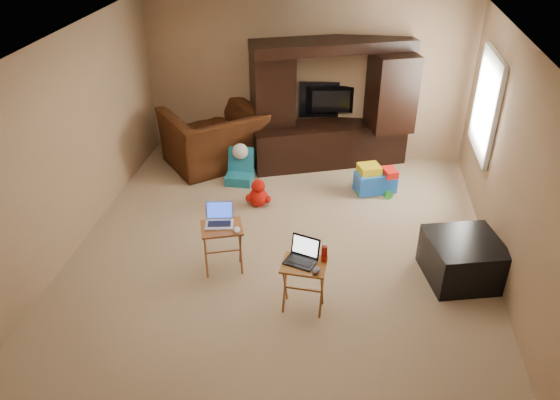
# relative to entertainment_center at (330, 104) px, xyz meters

# --- Properties ---
(floor) EXTENTS (5.50, 5.50, 0.00)m
(floor) POSITION_rel_entertainment_center_xyz_m (-0.42, -2.42, -0.97)
(floor) COLOR tan
(floor) RESTS_ON ground
(ceiling) EXTENTS (5.50, 5.50, 0.00)m
(ceiling) POSITION_rel_entertainment_center_xyz_m (-0.42, -2.42, 1.53)
(ceiling) COLOR silver
(ceiling) RESTS_ON ground
(wall_back) EXTENTS (5.00, 0.00, 5.00)m
(wall_back) POSITION_rel_entertainment_center_xyz_m (-0.42, 0.33, 0.28)
(wall_back) COLOR tan
(wall_back) RESTS_ON ground
(wall_front) EXTENTS (5.00, 0.00, 5.00)m
(wall_front) POSITION_rel_entertainment_center_xyz_m (-0.42, -5.17, 0.28)
(wall_front) COLOR tan
(wall_front) RESTS_ON ground
(wall_left) EXTENTS (0.00, 5.50, 5.50)m
(wall_left) POSITION_rel_entertainment_center_xyz_m (-2.92, -2.42, 0.28)
(wall_left) COLOR tan
(wall_left) RESTS_ON ground
(wall_right) EXTENTS (0.00, 5.50, 5.50)m
(wall_right) POSITION_rel_entertainment_center_xyz_m (2.08, -2.42, 0.28)
(wall_right) COLOR tan
(wall_right) RESTS_ON ground
(window_pane) EXTENTS (0.00, 1.20, 1.20)m
(window_pane) POSITION_rel_entertainment_center_xyz_m (2.06, -0.87, 0.43)
(window_pane) COLOR white
(window_pane) RESTS_ON ground
(window_frame) EXTENTS (0.06, 1.14, 1.34)m
(window_frame) POSITION_rel_entertainment_center_xyz_m (2.04, -0.87, 0.43)
(window_frame) COLOR white
(window_frame) RESTS_ON ground
(entertainment_center) EXTENTS (2.44, 1.36, 1.95)m
(entertainment_center) POSITION_rel_entertainment_center_xyz_m (0.00, 0.00, 0.00)
(entertainment_center) COLOR black
(entertainment_center) RESTS_ON floor
(television) EXTENTS (1.00, 0.28, 0.57)m
(television) POSITION_rel_entertainment_center_xyz_m (0.00, 0.23, -0.04)
(television) COLOR black
(television) RESTS_ON entertainment_center
(recliner) EXTENTS (1.84, 1.82, 0.90)m
(recliner) POSITION_rel_entertainment_center_xyz_m (-1.77, -0.31, -0.52)
(recliner) COLOR #49220F
(recliner) RESTS_ON floor
(child_rocker) EXTENTS (0.39, 0.44, 0.51)m
(child_rocker) POSITION_rel_entertainment_center_xyz_m (-1.27, -0.84, -0.72)
(child_rocker) COLOR #1A718F
(child_rocker) RESTS_ON floor
(plush_toy) EXTENTS (0.37, 0.30, 0.41)m
(plush_toy) POSITION_rel_entertainment_center_xyz_m (-0.87, -1.47, -0.77)
(plush_toy) COLOR red
(plush_toy) RESTS_ON floor
(push_toy) EXTENTS (0.69, 0.60, 0.44)m
(push_toy) POSITION_rel_entertainment_center_xyz_m (0.73, -0.88, -0.76)
(push_toy) COLOR blue
(push_toy) RESTS_ON floor
(ottoman) EXTENTS (0.94, 0.94, 0.50)m
(ottoman) POSITION_rel_entertainment_center_xyz_m (1.67, -2.72, -0.73)
(ottoman) COLOR black
(ottoman) RESTS_ON floor
(tray_table_left) EXTENTS (0.55, 0.49, 0.59)m
(tray_table_left) POSITION_rel_entertainment_center_xyz_m (-1.03, -2.95, -0.68)
(tray_table_left) COLOR #9E4D26
(tray_table_left) RESTS_ON floor
(tray_table_right) EXTENTS (0.48, 0.39, 0.58)m
(tray_table_right) POSITION_rel_entertainment_center_xyz_m (-0.06, -3.48, -0.68)
(tray_table_right) COLOR #A56B28
(tray_table_right) RESTS_ON floor
(laptop_left) EXTENTS (0.35, 0.31, 0.24)m
(laptop_left) POSITION_rel_entertainment_center_xyz_m (-1.06, -2.92, -0.26)
(laptop_left) COLOR #B7B7BC
(laptop_left) RESTS_ON tray_table_left
(laptop_right) EXTENTS (0.37, 0.34, 0.24)m
(laptop_right) POSITION_rel_entertainment_center_xyz_m (-0.10, -3.46, -0.27)
(laptop_right) COLOR black
(laptop_right) RESTS_ON tray_table_right
(mouse_left) EXTENTS (0.11, 0.14, 0.05)m
(mouse_left) POSITION_rel_entertainment_center_xyz_m (-0.84, -3.02, -0.36)
(mouse_left) COLOR silver
(mouse_left) RESTS_ON tray_table_left
(mouse_right) EXTENTS (0.11, 0.14, 0.05)m
(mouse_right) POSITION_rel_entertainment_center_xyz_m (0.07, -3.60, -0.37)
(mouse_right) COLOR #424247
(mouse_right) RESTS_ON tray_table_right
(water_bottle) EXTENTS (0.06, 0.06, 0.18)m
(water_bottle) POSITION_rel_entertainment_center_xyz_m (0.14, -3.40, -0.30)
(water_bottle) COLOR #B61B0B
(water_bottle) RESTS_ON tray_table_right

